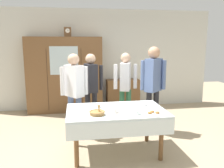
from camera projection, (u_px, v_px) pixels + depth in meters
The scene contains 19 objects.
ground_plane at pixel (114, 147), 4.07m from camera, with size 12.00×12.00×0.00m, color tan.
back_wall at pixel (98, 59), 6.40m from camera, with size 6.40×0.10×2.70m, color silver.
dining_table at pixel (116, 116), 3.73m from camera, with size 1.58×1.00×0.75m.
wall_cabinet at pixel (65, 75), 6.04m from camera, with size 1.93×0.46×1.96m.
mantel_clock at pixel (68, 32), 5.86m from camera, with size 0.18×0.11×0.24m.
bookshelf_low at pixel (123, 94), 6.44m from camera, with size 0.90×0.35×0.80m.
book_stack at pixel (123, 78), 6.36m from camera, with size 0.18×0.23×0.08m.
tea_cup_back_edge at pixel (144, 104), 3.94m from camera, with size 0.13×0.13×0.06m.
tea_cup_front_edge at pixel (115, 111), 3.54m from camera, with size 0.13×0.13×0.06m.
tea_cup_mid_left at pixel (137, 113), 3.48m from camera, with size 0.13×0.13×0.06m.
tea_cup_center at pixel (98, 106), 3.83m from camera, with size 0.13×0.13×0.06m.
bread_basket at pixel (97, 113), 3.46m from camera, with size 0.24×0.24×0.16m.
pastry_plate at pixel (153, 114), 3.49m from camera, with size 0.28×0.28×0.05m.
spoon_far_left at pixel (148, 103), 4.10m from camera, with size 0.12×0.02×0.01m.
spoon_front_edge at pixel (88, 112), 3.59m from camera, with size 0.12×0.02×0.01m.
person_near_right_end at pixel (125, 82), 5.03m from camera, with size 0.52×0.41×1.60m.
person_behind_table_left at pixel (74, 87), 4.40m from camera, with size 0.52×0.41×1.61m.
person_behind_table_right at pixel (153, 81), 4.57m from camera, with size 0.52×0.39×1.74m.
person_by_cabinet at pixel (91, 83), 4.89m from camera, with size 0.52×0.40×1.59m.
Camera 1 is at (-0.64, -3.75, 1.82)m, focal length 37.03 mm.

